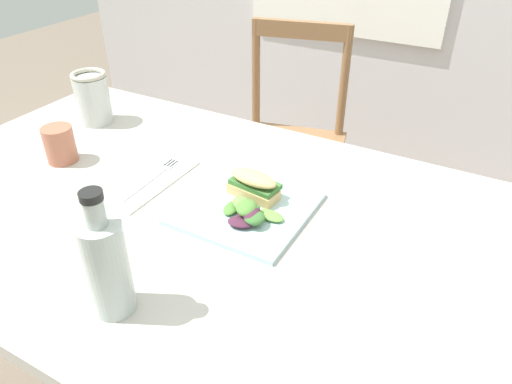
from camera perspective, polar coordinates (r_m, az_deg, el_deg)
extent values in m
cube|color=#BCB7AD|center=(0.95, -5.68, -3.20)|extent=(1.42, 0.82, 0.03)
cube|color=#8E6642|center=(1.73, -16.42, -0.86)|extent=(0.07, 0.07, 0.71)
cylinder|color=#8E6642|center=(1.81, -3.01, -3.14)|extent=(0.03, 0.03, 0.43)
cylinder|color=#8E6642|center=(1.75, 7.67, -4.91)|extent=(0.03, 0.03, 0.43)
cylinder|color=#8E6642|center=(2.08, -0.07, 2.25)|extent=(0.03, 0.03, 0.43)
cylinder|color=#8E6642|center=(2.03, 9.22, 0.87)|extent=(0.03, 0.03, 0.43)
cube|color=#8E6642|center=(1.79, 3.70, 4.93)|extent=(0.48, 0.48, 0.02)
cylinder|color=#8E6642|center=(1.89, 0.00, 13.99)|extent=(0.03, 0.03, 0.42)
cylinder|color=#8E6642|center=(1.84, 10.53, 12.80)|extent=(0.03, 0.03, 0.42)
cube|color=#8E6642|center=(1.81, 5.50, 18.83)|extent=(0.36, 0.11, 0.06)
cube|color=silver|center=(0.94, -1.18, -1.93)|extent=(0.24, 0.24, 0.01)
cube|color=#DBB270|center=(0.96, -0.33, 0.02)|extent=(0.11, 0.06, 0.02)
cube|color=#3D7033|center=(0.96, -0.11, 0.98)|extent=(0.11, 0.06, 0.01)
ellipsoid|color=#DBB270|center=(0.95, -0.33, 1.70)|extent=(0.11, 0.06, 0.02)
ellipsoid|color=#4C2338|center=(0.90, -1.36, -3.13)|extent=(0.04, 0.05, 0.01)
ellipsoid|color=#3D7033|center=(0.89, -0.76, -2.25)|extent=(0.04, 0.05, 0.01)
ellipsoid|color=#518438|center=(0.93, -2.82, -1.95)|extent=(0.04, 0.05, 0.01)
ellipsoid|color=#4C2338|center=(0.89, -0.73, -2.33)|extent=(0.07, 0.07, 0.02)
ellipsoid|color=#3D7033|center=(0.88, -0.17, -3.11)|extent=(0.06, 0.06, 0.02)
ellipsoid|color=#6B9E47|center=(0.91, 1.77, -2.83)|extent=(0.06, 0.04, 0.01)
ellipsoid|color=#6B9E47|center=(0.91, -1.55, -1.48)|extent=(0.06, 0.06, 0.02)
ellipsoid|color=#4C2338|center=(0.88, -1.85, -3.63)|extent=(0.06, 0.05, 0.01)
ellipsoid|color=#3D7033|center=(0.93, -1.15, -1.78)|extent=(0.05, 0.05, 0.01)
ellipsoid|color=#518438|center=(0.89, -1.15, -1.86)|extent=(0.05, 0.06, 0.02)
cube|color=silver|center=(1.06, -12.57, 1.32)|extent=(0.10, 0.24, 0.00)
cube|color=silver|center=(1.04, -13.35, 0.89)|extent=(0.02, 0.14, 0.00)
cube|color=silver|center=(1.10, -10.38, 3.20)|extent=(0.03, 0.05, 0.00)
cube|color=#38383D|center=(1.10, -9.85, 3.36)|extent=(0.00, 0.03, 0.00)
cube|color=#38383D|center=(1.11, -10.18, 3.45)|extent=(0.00, 0.03, 0.00)
cube|color=#38383D|center=(1.11, -10.52, 3.54)|extent=(0.00, 0.03, 0.00)
cylinder|color=black|center=(0.75, -17.06, -10.13)|extent=(0.06, 0.06, 0.11)
cylinder|color=#B2BCB7|center=(0.73, -17.37, -8.76)|extent=(0.06, 0.06, 0.16)
cylinder|color=#B2BCB7|center=(0.67, -18.79, -2.34)|extent=(0.03, 0.03, 0.04)
cylinder|color=black|center=(0.65, -19.21, -0.42)|extent=(0.03, 0.03, 0.01)
cylinder|color=#C67528|center=(1.36, -18.89, 9.94)|extent=(0.08, 0.08, 0.10)
cylinder|color=silver|center=(1.35, -18.98, 10.42)|extent=(0.09, 0.09, 0.13)
torus|color=#B7B29E|center=(1.33, -19.53, 13.13)|extent=(0.09, 0.09, 0.01)
cylinder|color=#B2664C|center=(1.18, -22.49, 5.30)|extent=(0.07, 0.07, 0.08)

